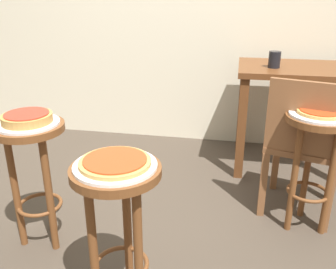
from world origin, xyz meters
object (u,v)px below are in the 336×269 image
object	(u,v)px
pizza_leftside	(321,112)
wooden_chair	(304,143)
pizza_middle	(27,118)
dining_table	(296,88)
serving_plate_middle	(28,123)
stool_leftside	(315,149)
stool_foreground	(118,210)
cup_near_edge	(274,60)
serving_plate_leftside	(320,115)
stool_middle	(33,159)
serving_plate_foreground	(115,166)
pizza_foreground	(115,162)

from	to	relation	value
pizza_leftside	wooden_chair	size ratio (longest dim) A/B	0.28
pizza_middle	dining_table	world-z (taller)	dining_table
serving_plate_middle	dining_table	distance (m)	1.84
serving_plate_middle	stool_leftside	size ratio (longest dim) A/B	0.45
wooden_chair	stool_leftside	bearing A→B (deg)	-74.15
stool_leftside	wooden_chair	bearing A→B (deg)	105.85
stool_foreground	wooden_chair	distance (m)	1.21
cup_near_edge	serving_plate_leftside	bearing A→B (deg)	-74.88
stool_middle	cup_near_edge	world-z (taller)	cup_near_edge
serving_plate_foreground	wooden_chair	distance (m)	1.23
dining_table	stool_foreground	bearing A→B (deg)	-118.18
stool_middle	cup_near_edge	xyz separation A→B (m)	(1.22, 1.12, 0.35)
serving_plate_middle	serving_plate_foreground	bearing A→B (deg)	-32.37
pizza_foreground	stool_middle	xyz separation A→B (m)	(-0.56, 0.36, -0.21)
cup_near_edge	wooden_chair	size ratio (longest dim) A/B	0.13
serving_plate_foreground	dining_table	size ratio (longest dim) A/B	0.38
pizza_foreground	stool_middle	world-z (taller)	pizza_foreground
pizza_foreground	serving_plate_middle	size ratio (longest dim) A/B	0.89
pizza_middle	stool_leftside	xyz separation A→B (m)	(1.42, 0.41, -0.22)
pizza_middle	wooden_chair	xyz separation A→B (m)	(1.38, 0.53, -0.24)
serving_plate_foreground	stool_leftside	bearing A→B (deg)	41.90
stool_middle	dining_table	world-z (taller)	dining_table
wooden_chair	pizza_leftside	bearing A→B (deg)	-74.15
serving_plate_foreground	serving_plate_leftside	bearing A→B (deg)	41.90
cup_near_edge	stool_middle	bearing A→B (deg)	-137.42
serving_plate_foreground	dining_table	xyz separation A→B (m)	(0.83, 1.56, -0.06)
stool_foreground	serving_plate_leftside	size ratio (longest dim) A/B	2.15
pizza_foreground	dining_table	xyz separation A→B (m)	(0.83, 1.56, -0.07)
stool_middle	serving_plate_leftside	bearing A→B (deg)	16.10
serving_plate_foreground	pizza_middle	size ratio (longest dim) A/B	1.31
stool_leftside	serving_plate_leftside	distance (m)	0.19
serving_plate_middle	pizza_middle	size ratio (longest dim) A/B	1.27
stool_foreground	pizza_leftside	world-z (taller)	pizza_leftside
dining_table	pizza_foreground	bearing A→B (deg)	-118.18
serving_plate_middle	pizza_foreground	bearing A→B (deg)	-32.37
stool_foreground	serving_plate_leftside	distance (m)	1.16
pizza_foreground	serving_plate_leftside	bearing A→B (deg)	41.90
stool_leftside	pizza_leftside	distance (m)	0.21
pizza_middle	stool_leftside	distance (m)	1.49
pizza_middle	pizza_leftside	xyz separation A→B (m)	(1.42, 0.41, -0.01)
stool_foreground	pizza_foreground	xyz separation A→B (m)	(0.00, -0.00, 0.21)
dining_table	serving_plate_leftside	bearing A→B (deg)	-88.69
serving_plate_leftside	cup_near_edge	distance (m)	0.76
serving_plate_foreground	stool_foreground	bearing A→B (deg)	97.13
stool_foreground	pizza_foreground	size ratio (longest dim) A/B	2.52
serving_plate_middle	dining_table	xyz separation A→B (m)	(1.40, 1.20, -0.06)
stool_middle	pizza_leftside	distance (m)	1.49
stool_foreground	serving_plate_foreground	size ratio (longest dim) A/B	2.17
stool_foreground	serving_plate_foreground	xyz separation A→B (m)	(0.00, -0.00, 0.19)
serving_plate_middle	dining_table	bearing A→B (deg)	40.69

